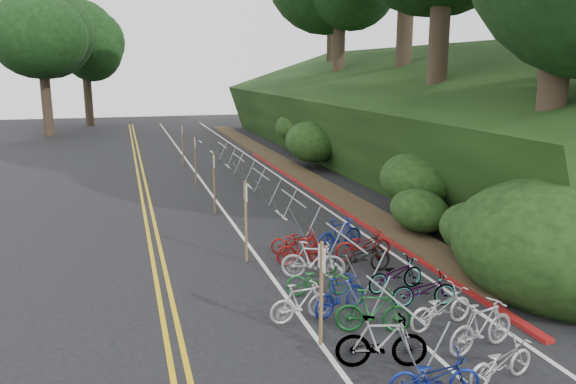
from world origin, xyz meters
TOP-DOWN VIEW (x-y plane):
  - ground at (0.00, 0.00)m, footprint 120.00×120.00m
  - road_markings at (0.63, 10.10)m, footprint 7.47×80.00m
  - red_curb at (5.70, 12.00)m, footprint 0.25×28.00m
  - embankment at (12.96, 19.04)m, footprint 14.30×48.14m
  - bike_rack_front at (2.40, -1.16)m, footprint 1.11×2.69m
  - bike_racks_rest at (3.00, 13.00)m, footprint 1.14×23.00m
  - signpost_near at (0.99, -0.63)m, footprint 0.08×0.40m
  - signposts_rest at (0.60, 14.00)m, footprint 0.08×18.40m
  - bike_front at (0.94, 0.58)m, footprint 0.63×1.61m
  - bike_valet at (3.04, 1.21)m, footprint 3.22×10.03m

SIDE VIEW (x-z plane):
  - ground at x=0.00m, z-range 0.00..0.00m
  - road_markings at x=0.63m, z-range 0.00..0.01m
  - red_curb at x=5.70m, z-range 0.00..0.10m
  - bike_front at x=0.94m, z-range 0.00..0.94m
  - bike_valet at x=3.04m, z-range -0.06..1.03m
  - bike_rack_front at x=2.40m, z-range 0.25..1.36m
  - bike_racks_rest at x=3.00m, z-range 0.27..1.44m
  - signpost_near at x=0.99m, z-range 0.17..2.46m
  - signposts_rest at x=0.60m, z-range 0.18..2.68m
  - embankment at x=12.96m, z-range -1.99..7.12m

